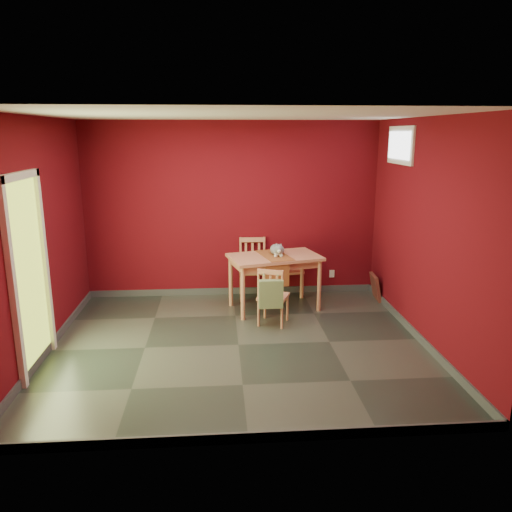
{
  "coord_description": "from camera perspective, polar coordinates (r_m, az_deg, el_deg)",
  "views": [
    {
      "loc": [
        -0.22,
        -5.64,
        2.51
      ],
      "look_at": [
        0.25,
        0.45,
        1.0
      ],
      "focal_mm": 35.0,
      "sensor_mm": 36.0,
      "label": 1
    }
  ],
  "objects": [
    {
      "name": "picture_frame",
      "position": [
        7.93,
        13.49,
        -3.46
      ],
      "size": [
        0.16,
        0.4,
        0.4
      ],
      "color": "brown",
      "rests_on": "ground"
    },
    {
      "name": "table_runner",
      "position": [
        7.06,
        2.25,
        -0.64
      ],
      "size": [
        0.51,
        0.8,
        0.37
      ],
      "color": "brown",
      "rests_on": "dining_table"
    },
    {
      "name": "dining_table",
      "position": [
        7.19,
        2.13,
        -0.73
      ],
      "size": [
        1.42,
        1.03,
        0.8
      ],
      "color": "tan",
      "rests_on": "ground"
    },
    {
      "name": "chair_far_right",
      "position": [
        7.92,
        3.71,
        -1.39
      ],
      "size": [
        0.45,
        0.45,
        0.84
      ],
      "color": "tan",
      "rests_on": "ground"
    },
    {
      "name": "chair_near",
      "position": [
        6.66,
        1.91,
        -4.53
      ],
      "size": [
        0.48,
        0.48,
        0.8
      ],
      "color": "tan",
      "rests_on": "ground"
    },
    {
      "name": "tote_bag",
      "position": [
        6.44,
        1.72,
        -4.35
      ],
      "size": [
        0.31,
        0.19,
        0.44
      ],
      "color": "#708454",
      "rests_on": "chair_near"
    },
    {
      "name": "cat",
      "position": [
        7.2,
        2.44,
        0.98
      ],
      "size": [
        0.23,
        0.43,
        0.21
      ],
      "primitive_type": null,
      "rotation": [
        0.0,
        0.0,
        -0.01
      ],
      "color": "slate",
      "rests_on": "table_runner"
    },
    {
      "name": "chair_far_left",
      "position": [
        7.75,
        -0.36,
        -1.34
      ],
      "size": [
        0.45,
        0.45,
        0.93
      ],
      "color": "tan",
      "rests_on": "ground"
    },
    {
      "name": "ground",
      "position": [
        6.18,
        -2.02,
        -10.1
      ],
      "size": [
        4.5,
        4.5,
        0.0
      ],
      "primitive_type": "plane",
      "color": "#2D342D",
      "rests_on": "ground"
    },
    {
      "name": "window",
      "position": [
        7.08,
        16.16,
        12.06
      ],
      "size": [
        0.05,
        0.9,
        0.5
      ],
      "color": "white",
      "rests_on": "room_shell"
    },
    {
      "name": "room_shell",
      "position": [
        6.16,
        -2.02,
        -9.67
      ],
      "size": [
        4.5,
        4.5,
        4.5
      ],
      "color": "#590911",
      "rests_on": "ground"
    },
    {
      "name": "doorway",
      "position": [
        5.78,
        -24.6,
        -1.28
      ],
      "size": [
        0.06,
        1.01,
        2.13
      ],
      "color": "#B7D838",
      "rests_on": "ground"
    },
    {
      "name": "outlet_plate",
      "position": [
        8.15,
        8.67,
        -2.01
      ],
      "size": [
        0.08,
        0.02,
        0.12
      ],
      "primitive_type": "cube",
      "color": "silver",
      "rests_on": "room_shell"
    }
  ]
}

